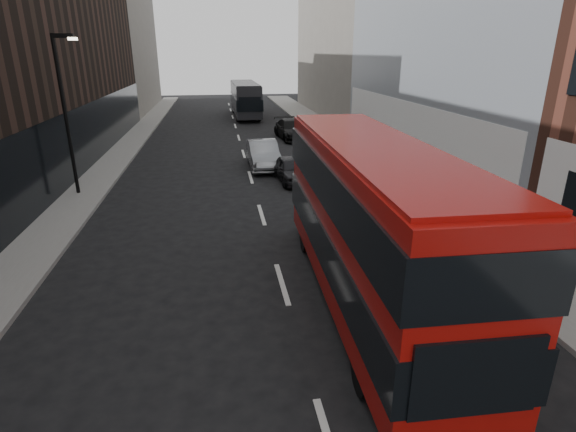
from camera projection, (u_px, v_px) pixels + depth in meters
name	position (u px, v px, depth m)	size (l,w,h in m)	color
sidewalk_right	(357.00, 152.00, 30.05)	(3.00, 80.00, 0.15)	slate
sidewalk_left	(115.00, 160.00, 27.79)	(2.00, 80.00, 0.15)	slate
building_victorian	(343.00, 17.00, 44.92)	(6.50, 24.00, 21.00)	slate
building_left_mid	(61.00, 42.00, 29.52)	(5.00, 24.00, 14.00)	black
building_left_far	(124.00, 50.00, 50.09)	(5.00, 20.00, 13.00)	slate
street_lamp	(66.00, 105.00, 19.85)	(1.06, 0.22, 7.00)	black
red_bus	(370.00, 218.00, 11.50)	(2.84, 10.90, 4.37)	#9C0D09
grey_bus	(245.00, 99.00, 46.24)	(2.66, 10.68, 3.44)	black
car_a	(292.00, 169.00, 23.45)	(1.52, 3.77, 1.29)	black
car_b	(263.00, 154.00, 26.19)	(1.64, 4.72, 1.55)	gray
car_c	(292.00, 129.00, 34.80)	(2.04, 5.03, 1.46)	black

